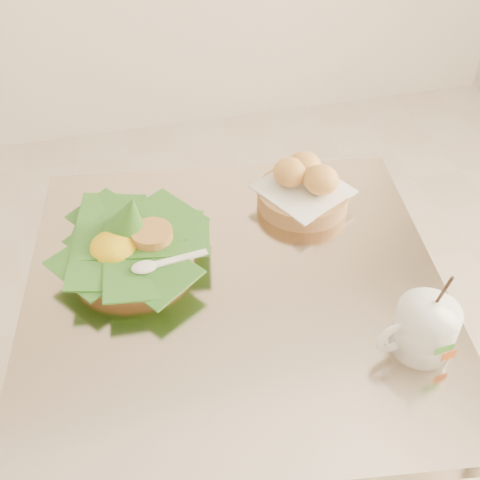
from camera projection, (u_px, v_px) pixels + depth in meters
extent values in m
cylinder|color=gray|center=(236.00, 411.00, 1.26)|extent=(0.07, 0.07, 0.69)
cube|color=beige|center=(235.00, 292.00, 1.02)|extent=(0.79, 0.79, 0.03)
cylinder|color=tan|center=(131.00, 249.00, 1.05)|extent=(0.22, 0.22, 0.04)
cone|color=#28621C|center=(129.00, 216.00, 1.02)|extent=(0.13, 0.13, 0.11)
ellipsoid|color=yellow|center=(114.00, 247.00, 1.02)|extent=(0.08, 0.08, 0.05)
cylinder|color=#CC9347|center=(152.00, 235.00, 1.03)|extent=(0.07, 0.07, 0.02)
cylinder|color=tan|center=(303.00, 197.00, 1.16)|extent=(0.18, 0.18, 0.04)
cube|color=white|center=(303.00, 189.00, 1.15)|extent=(0.20, 0.20, 0.01)
ellipsoid|color=#C7852E|center=(290.00, 172.00, 1.14)|extent=(0.07, 0.07, 0.05)
ellipsoid|color=#C7852E|center=(321.00, 180.00, 1.12)|extent=(0.07, 0.07, 0.05)
ellipsoid|color=#C7852E|center=(304.00, 166.00, 1.16)|extent=(0.07, 0.07, 0.05)
cylinder|color=white|center=(425.00, 329.00, 0.89)|extent=(0.09, 0.09, 0.08)
torus|color=white|center=(394.00, 338.00, 0.87)|extent=(0.06, 0.02, 0.06)
cylinder|color=#401D12|center=(430.00, 312.00, 0.86)|extent=(0.08, 0.08, 0.01)
cylinder|color=black|center=(441.00, 296.00, 0.85)|extent=(0.02, 0.05, 0.12)
cube|color=green|center=(445.00, 349.00, 0.85)|extent=(0.03, 0.00, 0.01)
cube|color=orange|center=(449.00, 356.00, 0.87)|extent=(0.02, 0.00, 0.02)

